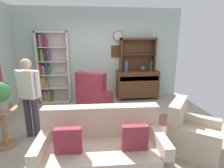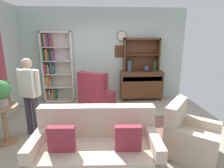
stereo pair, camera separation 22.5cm
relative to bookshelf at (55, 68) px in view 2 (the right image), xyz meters
name	(u,v)px [view 2 (the right image)]	position (x,y,z in m)	size (l,w,h in m)	color
ground_plane	(108,129)	(1.51, -1.94, -1.05)	(5.40, 4.60, 0.02)	#9E9384
wall_back	(105,55)	(1.51, 0.19, 0.36)	(5.00, 0.09, 2.80)	#ADC1B7
area_rug	(119,135)	(1.71, -2.24, -1.04)	(2.97, 1.75, 0.01)	brown
bookshelf	(55,68)	(0.00, 0.00, 0.00)	(0.90, 0.30, 2.10)	silver
sideboard	(141,84)	(2.63, -0.08, -0.53)	(1.30, 0.45, 0.92)	#4C2D19
sideboard_hutch	(141,50)	(2.63, 0.03, 0.52)	(1.10, 0.26, 1.00)	#4C2D19
vase_tall	(130,66)	(2.24, -0.16, 0.04)	(0.11, 0.11, 0.32)	#33476B
vase_round	(146,69)	(2.76, -0.15, -0.04)	(0.15, 0.15, 0.17)	#33476B
bottle_wine	(155,66)	(3.02, -0.17, 0.03)	(0.07, 0.07, 0.31)	#194223
couch_floral	(96,150)	(1.28, -3.16, -0.73)	(1.84, 0.93, 0.90)	beige
armchair_floral	(189,138)	(2.84, -2.91, -0.75)	(1.08, 1.07, 0.88)	beige
wingback_chair	(96,95)	(1.23, -0.76, -0.66)	(1.06, 1.07, 1.05)	maroon
plant_stand	(4,120)	(-0.42, -2.35, -0.60)	(0.52, 0.52, 0.73)	#997047
potted_plant_large	(0,92)	(-0.39, -2.40, -0.03)	(0.35, 0.35, 0.49)	gray
person_reading	(30,92)	(-0.01, -2.07, -0.14)	(0.51, 0.32, 1.56)	#38333D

